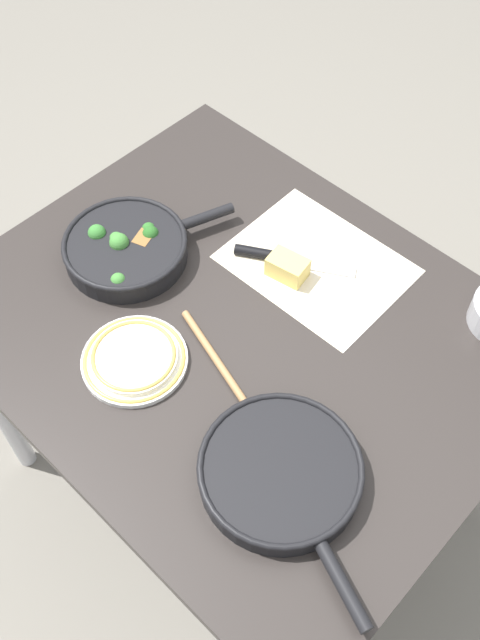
% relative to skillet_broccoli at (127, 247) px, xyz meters
% --- Properties ---
extents(ground_plane, '(14.00, 14.00, 0.00)m').
position_rel_skillet_broccoli_xyz_m(ground_plane, '(0.31, 0.03, -0.81)').
color(ground_plane, slate).
extents(dining_table_red, '(1.12, 0.90, 0.78)m').
position_rel_skillet_broccoli_xyz_m(dining_table_red, '(0.31, 0.03, -0.12)').
color(dining_table_red, '#2D2826').
rests_on(dining_table_red, ground_plane).
extents(skillet_broccoli, '(0.27, 0.38, 0.07)m').
position_rel_skillet_broccoli_xyz_m(skillet_broccoli, '(0.00, 0.00, 0.00)').
color(skillet_broccoli, black).
rests_on(skillet_broccoli, dining_table_red).
extents(skillet_eggs, '(0.42, 0.29, 0.05)m').
position_rel_skillet_broccoli_xyz_m(skillet_eggs, '(0.59, -0.16, -0.01)').
color(skillet_eggs, black).
rests_on(skillet_eggs, dining_table_red).
extents(wooden_spoon, '(0.39, 0.13, 0.02)m').
position_rel_skillet_broccoli_xyz_m(wooden_spoon, '(0.44, -0.09, -0.02)').
color(wooden_spoon, '#A87A4C').
rests_on(wooden_spoon, dining_table_red).
extents(parchment_sheet, '(0.38, 0.29, 0.00)m').
position_rel_skillet_broccoli_xyz_m(parchment_sheet, '(0.31, 0.27, -0.03)').
color(parchment_sheet, beige).
rests_on(parchment_sheet, dining_table_red).
extents(grater_knife, '(0.24, 0.16, 0.02)m').
position_rel_skillet_broccoli_xyz_m(grater_knife, '(0.24, 0.22, -0.02)').
color(grater_knife, silver).
rests_on(grater_knife, dining_table_red).
extents(cheese_block, '(0.09, 0.07, 0.05)m').
position_rel_skillet_broccoli_xyz_m(cheese_block, '(0.29, 0.20, -0.00)').
color(cheese_block, '#EACC66').
rests_on(cheese_block, dining_table_red).
extents(dinner_plate_stack, '(0.21, 0.21, 0.03)m').
position_rel_skillet_broccoli_xyz_m(dinner_plate_stack, '(0.22, -0.17, -0.02)').
color(dinner_plate_stack, white).
rests_on(dinner_plate_stack, dining_table_red).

